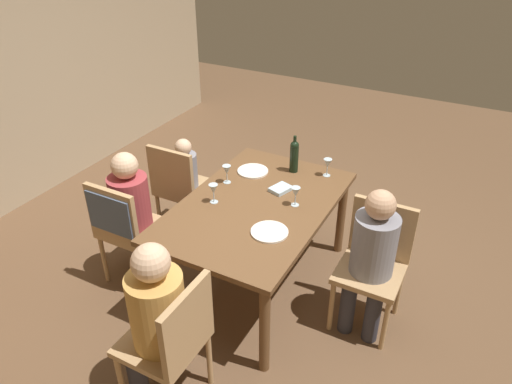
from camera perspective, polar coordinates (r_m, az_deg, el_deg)
name	(u,v)px	position (r m, az deg, el deg)	size (l,w,h in m)	color
ground_plane	(256,282)	(4.00, 0.00, -10.56)	(10.00, 10.00, 0.00)	brown
dining_table	(256,214)	(3.59, 0.00, -2.56)	(1.57, 1.02, 0.76)	brown
chair_near	(375,257)	(3.50, 13.82, -7.46)	(0.44, 0.44, 0.92)	tan
chair_left_end	(173,339)	(2.91, -9.73, -16.65)	(0.44, 0.44, 0.92)	tan
chair_far_left	(121,222)	(3.77, -15.59, -3.46)	(0.46, 0.44, 0.92)	tan
chair_far_right	(180,185)	(4.27, -8.92, 0.82)	(0.44, 0.44, 0.92)	tan
person_woman_host	(372,253)	(3.34, 13.52, -7.03)	(0.34, 0.30, 1.12)	#33333D
person_man_bearded	(155,315)	(2.86, -11.84, -13.96)	(0.32, 0.37, 1.16)	#33333D
person_man_guest	(133,207)	(3.83, -14.24, -1.70)	(0.34, 0.30, 1.12)	#33333D
person_child_small	(187,177)	(4.34, -8.09, 1.78)	(0.25, 0.22, 0.94)	#33333D
wine_bottle_tall_green	(294,155)	(3.92, 4.52, 4.33)	(0.07, 0.07, 0.31)	black
wine_glass_near_left	(227,171)	(3.77, -3.47, 2.53)	(0.07, 0.07, 0.15)	silver
wine_glass_centre	(328,164)	(3.90, 8.43, 3.29)	(0.07, 0.07, 0.15)	silver
wine_glass_near_right	(213,190)	(3.52, -5.04, 0.27)	(0.07, 0.07, 0.15)	silver
wine_glass_far	(296,193)	(3.48, 4.68, -0.08)	(0.07, 0.07, 0.15)	silver
dinner_plate_host	(253,171)	(3.96, -0.38, 2.49)	(0.25, 0.25, 0.01)	white
dinner_plate_guest_left	(270,232)	(3.24, 1.60, -4.72)	(0.25, 0.25, 0.01)	white
folded_napkin	(281,189)	(3.70, 2.92, 0.37)	(0.16, 0.12, 0.03)	#ADC6D6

